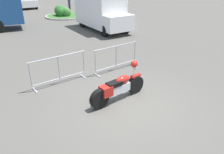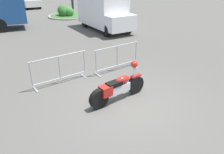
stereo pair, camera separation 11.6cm
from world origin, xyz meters
The scene contains 9 objects.
ground_plane centered at (0.00, 0.00, 0.00)m, with size 120.00×120.00×0.00m, color #54514C.
motorcycle centered at (-0.14, 0.28, 0.46)m, with size 2.12×0.48×1.20m.
crowd_barrier_near centered at (-1.36, 2.37, 0.55)m, with size 2.15×0.63×1.07m.
crowd_barrier_far centered at (1.08, 2.37, 0.55)m, with size 2.15×0.63×1.07m.
delivery_van centered at (4.10, 9.23, 1.24)m, with size 2.10×5.05×2.31m.
parked_car_maroon centered at (-1.11, 23.94, 0.73)m, with size 1.84×4.27×1.43m.
parked_car_white centered at (1.78, 23.72, 0.77)m, with size 1.96×4.55×1.53m.
pedestrian centered at (5.78, 19.99, 0.92)m, with size 0.48×0.48×1.69m.
planter_island centered at (3.47, 15.42, 0.32)m, with size 3.70×3.70×1.09m.
Camera 2 is at (-3.34, -4.88, 3.70)m, focal length 35.00 mm.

